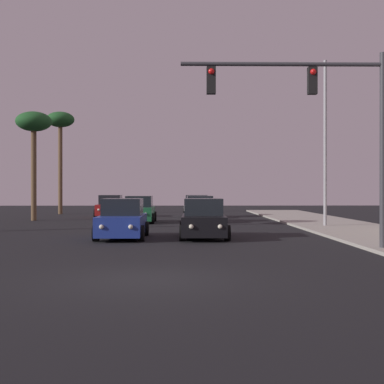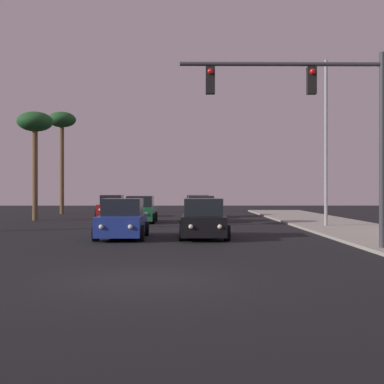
{
  "view_description": "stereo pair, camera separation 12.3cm",
  "coord_description": "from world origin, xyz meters",
  "px_view_note": "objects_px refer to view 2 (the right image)",
  "views": [
    {
      "loc": [
        0.86,
        -12.13,
        2.02
      ],
      "look_at": [
        1.22,
        10.85,
        1.96
      ],
      "focal_mm": 50.0,
      "sensor_mm": 36.0,
      "label": 1
    },
    {
      "loc": [
        0.98,
        -12.13,
        2.02
      ],
      "look_at": [
        1.22,
        10.85,
        1.96
      ],
      "focal_mm": 50.0,
      "sensor_mm": 36.0,
      "label": 2
    }
  ],
  "objects_px": {
    "car_blue": "(122,220)",
    "traffic_light_mast": "(325,110)",
    "car_black": "(204,220)",
    "car_silver": "(201,210)",
    "car_green": "(140,210)",
    "palm_tree_far": "(62,125)",
    "palm_tree_mid": "(35,127)",
    "street_lamp": "(323,134)",
    "car_white": "(198,207)",
    "car_red": "(112,207)"
  },
  "relations": [
    {
      "from": "traffic_light_mast",
      "to": "car_green",
      "type": "bearing_deg",
      "value": 115.07
    },
    {
      "from": "street_lamp",
      "to": "palm_tree_mid",
      "type": "bearing_deg",
      "value": 157.9
    },
    {
      "from": "car_white",
      "to": "street_lamp",
      "type": "xyz_separation_m",
      "value": [
        6.59,
        -11.21,
        4.36
      ]
    },
    {
      "from": "car_white",
      "to": "street_lamp",
      "type": "height_order",
      "value": "street_lamp"
    },
    {
      "from": "car_silver",
      "to": "traffic_light_mast",
      "type": "relative_size",
      "value": 0.63
    },
    {
      "from": "car_red",
      "to": "street_lamp",
      "type": "relative_size",
      "value": 0.48
    },
    {
      "from": "palm_tree_mid",
      "to": "car_blue",
      "type": "bearing_deg",
      "value": -60.95
    },
    {
      "from": "car_silver",
      "to": "traffic_light_mast",
      "type": "height_order",
      "value": "traffic_light_mast"
    },
    {
      "from": "car_white",
      "to": "car_silver",
      "type": "bearing_deg",
      "value": 92.18
    },
    {
      "from": "car_silver",
      "to": "palm_tree_far",
      "type": "xyz_separation_m",
      "value": [
        -11.66,
        11.72,
        6.89
      ]
    },
    {
      "from": "car_black",
      "to": "palm_tree_far",
      "type": "xyz_separation_m",
      "value": [
        -11.47,
        23.45,
        6.89
      ]
    },
    {
      "from": "traffic_light_mast",
      "to": "car_silver",
      "type": "bearing_deg",
      "value": 102.42
    },
    {
      "from": "car_red",
      "to": "palm_tree_far",
      "type": "distance_m",
      "value": 10.03
    },
    {
      "from": "car_white",
      "to": "palm_tree_far",
      "type": "xyz_separation_m",
      "value": [
        -11.6,
        5.97,
        6.89
      ]
    },
    {
      "from": "car_green",
      "to": "car_white",
      "type": "bearing_deg",
      "value": -120.86
    },
    {
      "from": "car_white",
      "to": "car_red",
      "type": "relative_size",
      "value": 1.0
    },
    {
      "from": "traffic_light_mast",
      "to": "car_white",
      "type": "bearing_deg",
      "value": 99.43
    },
    {
      "from": "car_blue",
      "to": "traffic_light_mast",
      "type": "xyz_separation_m",
      "value": [
        7.3,
        -4.91,
        3.94
      ]
    },
    {
      "from": "palm_tree_far",
      "to": "car_red",
      "type": "bearing_deg",
      "value": -46.36
    },
    {
      "from": "car_blue",
      "to": "traffic_light_mast",
      "type": "bearing_deg",
      "value": 145.8
    },
    {
      "from": "car_blue",
      "to": "car_silver",
      "type": "height_order",
      "value": "same"
    },
    {
      "from": "car_blue",
      "to": "car_silver",
      "type": "relative_size",
      "value": 1.0
    },
    {
      "from": "car_blue",
      "to": "car_black",
      "type": "height_order",
      "value": "same"
    },
    {
      "from": "car_black",
      "to": "traffic_light_mast",
      "type": "bearing_deg",
      "value": 129.12
    },
    {
      "from": "car_black",
      "to": "car_silver",
      "type": "xyz_separation_m",
      "value": [
        0.19,
        11.73,
        0.0
      ]
    },
    {
      "from": "car_black",
      "to": "palm_tree_mid",
      "type": "distance_m",
      "value": 18.22
    },
    {
      "from": "car_black",
      "to": "traffic_light_mast",
      "type": "distance_m",
      "value": 7.44
    },
    {
      "from": "car_blue",
      "to": "street_lamp",
      "type": "xyz_separation_m",
      "value": [
        10.17,
        6.35,
        4.36
      ]
    },
    {
      "from": "traffic_light_mast",
      "to": "palm_tree_mid",
      "type": "height_order",
      "value": "palm_tree_mid"
    },
    {
      "from": "car_red",
      "to": "car_green",
      "type": "distance_m",
      "value": 7.6
    },
    {
      "from": "car_white",
      "to": "palm_tree_mid",
      "type": "xyz_separation_m",
      "value": [
        -11.09,
        -4.03,
        5.58
      ]
    },
    {
      "from": "car_green",
      "to": "car_silver",
      "type": "bearing_deg",
      "value": -170.93
    },
    {
      "from": "car_green",
      "to": "traffic_light_mast",
      "type": "distance_m",
      "value": 18.2
    },
    {
      "from": "car_silver",
      "to": "street_lamp",
      "type": "relative_size",
      "value": 0.48
    },
    {
      "from": "street_lamp",
      "to": "car_white",
      "type": "bearing_deg",
      "value": 120.47
    },
    {
      "from": "car_white",
      "to": "palm_tree_far",
      "type": "distance_m",
      "value": 14.76
    },
    {
      "from": "car_silver",
      "to": "car_blue",
      "type": "bearing_deg",
      "value": 71.57
    },
    {
      "from": "palm_tree_far",
      "to": "car_white",
      "type": "bearing_deg",
      "value": -27.22
    },
    {
      "from": "traffic_light_mast",
      "to": "palm_tree_far",
      "type": "distance_m",
      "value": 32.44
    },
    {
      "from": "car_white",
      "to": "car_green",
      "type": "distance_m",
      "value": 7.42
    },
    {
      "from": "car_white",
      "to": "car_blue",
      "type": "bearing_deg",
      "value": 80.15
    },
    {
      "from": "car_green",
      "to": "palm_tree_mid",
      "type": "height_order",
      "value": "palm_tree_mid"
    },
    {
      "from": "palm_tree_far",
      "to": "palm_tree_mid",
      "type": "xyz_separation_m",
      "value": [
        0.52,
        -10.0,
        -1.31
      ]
    },
    {
      "from": "car_black",
      "to": "car_green",
      "type": "bearing_deg",
      "value": -70.45
    },
    {
      "from": "car_red",
      "to": "car_silver",
      "type": "xyz_separation_m",
      "value": [
        6.63,
        -6.45,
        0.0
      ]
    },
    {
      "from": "car_blue",
      "to": "car_green",
      "type": "bearing_deg",
      "value": -89.18
    },
    {
      "from": "car_black",
      "to": "car_green",
      "type": "xyz_separation_m",
      "value": [
        -3.66,
        11.11,
        0.0
      ]
    },
    {
      "from": "car_green",
      "to": "palm_tree_far",
      "type": "distance_m",
      "value": 16.15
    },
    {
      "from": "car_black",
      "to": "street_lamp",
      "type": "bearing_deg",
      "value": -135.69
    },
    {
      "from": "car_white",
      "to": "car_black",
      "type": "height_order",
      "value": "same"
    }
  ]
}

